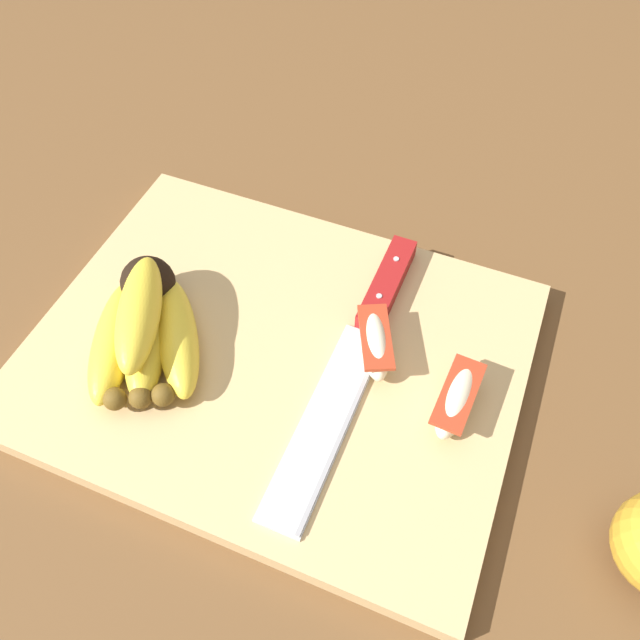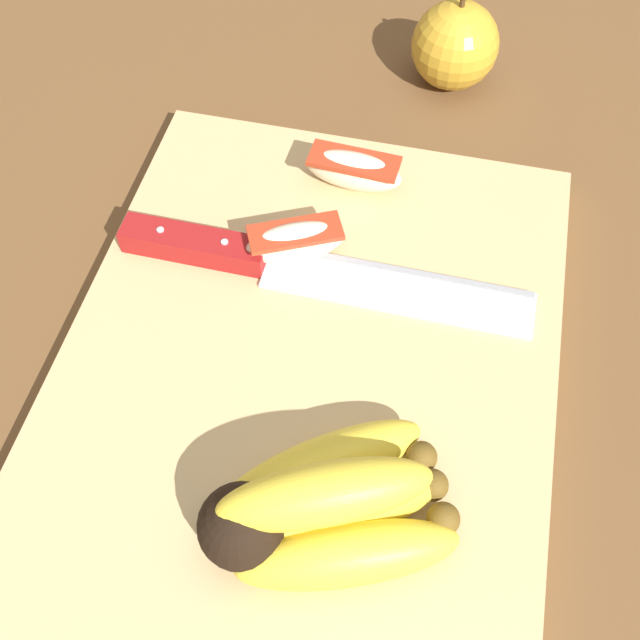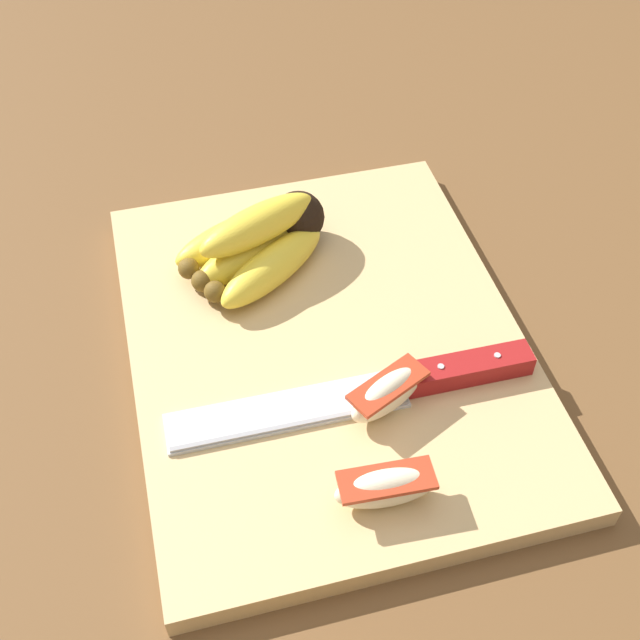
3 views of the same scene
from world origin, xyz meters
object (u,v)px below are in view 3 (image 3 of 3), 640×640
object	(u,v)px
chefs_knife	(407,383)
apple_wedge_near	(386,487)
apple_wedge_middle	(387,393)
banana_bunch	(260,241)

from	to	relation	value
chefs_knife	apple_wedge_near	size ratio (longest dim) A/B	3.93
chefs_knife	apple_wedge_middle	size ratio (longest dim) A/B	3.97
banana_bunch	apple_wedge_middle	xyz separation A→B (m)	(-0.18, -0.06, -0.01)
banana_bunch	chefs_knife	distance (m)	0.18
banana_bunch	chefs_knife	bearing A→B (deg)	-154.77
banana_bunch	apple_wedge_near	xyz separation A→B (m)	(-0.25, -0.03, -0.01)
banana_bunch	apple_wedge_middle	bearing A→B (deg)	-161.85
chefs_knife	apple_wedge_near	xyz separation A→B (m)	(-0.09, 0.04, 0.01)
apple_wedge_near	apple_wedge_middle	world-z (taller)	apple_wedge_middle
banana_bunch	apple_wedge_near	distance (m)	0.25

